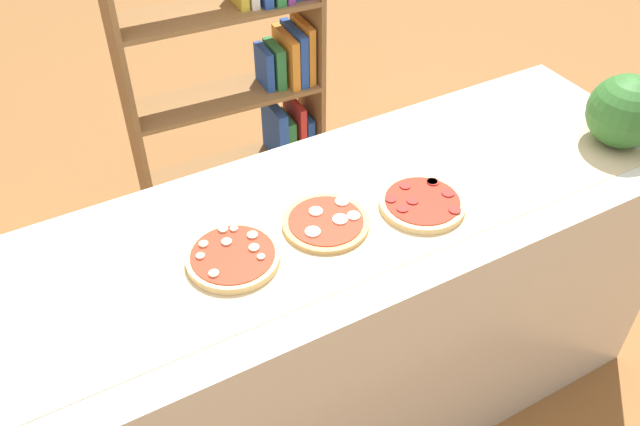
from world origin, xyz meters
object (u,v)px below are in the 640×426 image
at_px(pizza_pepperoni_2, 422,203).
at_px(watermelon, 625,111).
at_px(bookshelf, 250,85).
at_px(pizza_mushroom_0, 233,257).
at_px(pizza_mozzarella_1, 326,222).

xyz_separation_m(pizza_pepperoni_2, watermelon, (0.71, -0.04, 0.10)).
height_order(watermelon, bookshelf, bookshelf).
xyz_separation_m(pizza_mushroom_0, pizza_pepperoni_2, (0.54, -0.06, -0.00)).
relative_size(pizza_mushroom_0, pizza_mozzarella_1, 1.02).
bearing_deg(pizza_mushroom_0, pizza_pepperoni_2, -6.23).
xyz_separation_m(pizza_mushroom_0, watermelon, (1.25, -0.10, 0.10)).
distance_m(pizza_pepperoni_2, watermelon, 0.71).
height_order(pizza_mushroom_0, bookshelf, bookshelf).
relative_size(pizza_mushroom_0, bookshelf, 0.16).
bearing_deg(pizza_mozzarella_1, pizza_pepperoni_2, -12.90).
bearing_deg(bookshelf, pizza_mozzarella_1, -103.14).
xyz_separation_m(pizza_mushroom_0, pizza_mozzarella_1, (0.27, 0.00, -0.00)).
height_order(pizza_mozzarella_1, pizza_pepperoni_2, pizza_pepperoni_2).
bearing_deg(bookshelf, watermelon, -57.67).
xyz_separation_m(pizza_mozzarella_1, pizza_pepperoni_2, (0.27, -0.06, 0.00)).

